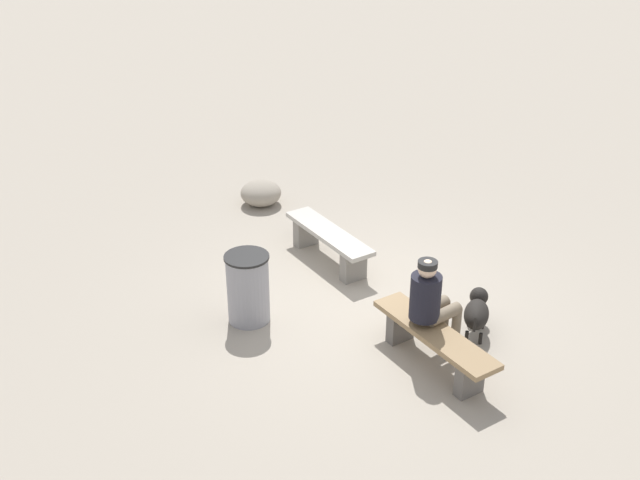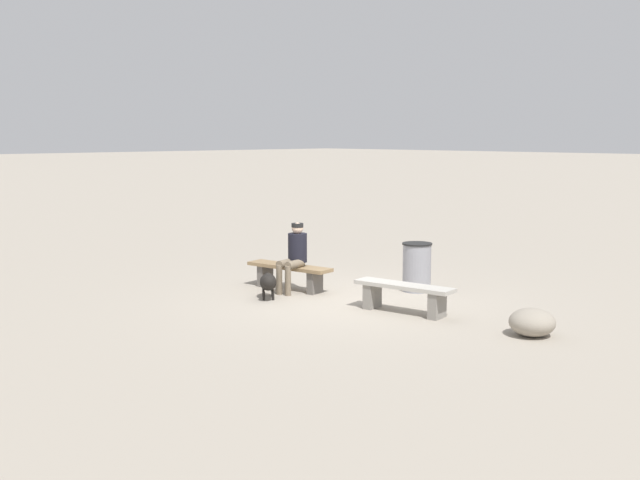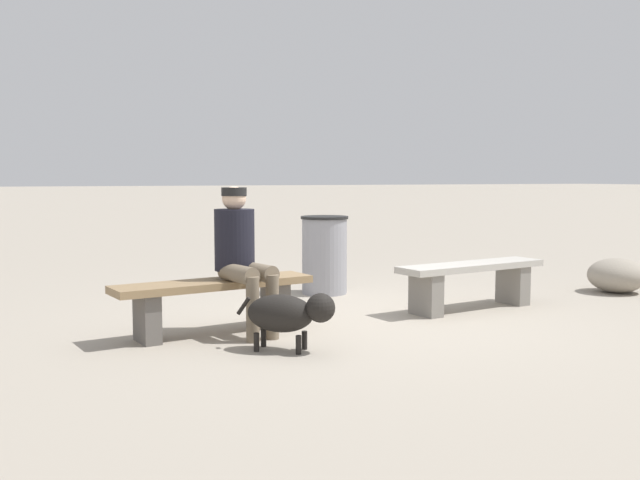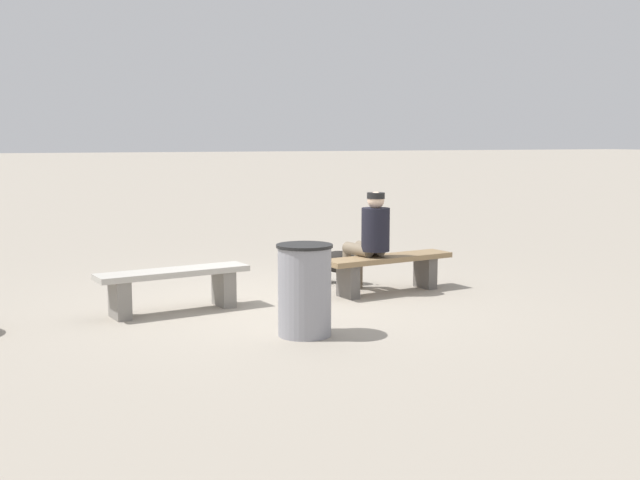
{
  "view_description": "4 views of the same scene",
  "coord_description": "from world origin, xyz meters",
  "px_view_note": "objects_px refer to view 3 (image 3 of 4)",
  "views": [
    {
      "loc": [
        7.38,
        -4.05,
        5.29
      ],
      "look_at": [
        -0.43,
        -0.49,
        0.84
      ],
      "focal_mm": 43.04,
      "sensor_mm": 36.0,
      "label": 1
    },
    {
      "loc": [
        -9.0,
        9.56,
        2.87
      ],
      "look_at": [
        1.63,
        -0.93,
        0.82
      ],
      "focal_mm": 43.14,
      "sensor_mm": 36.0,
      "label": 2
    },
    {
      "loc": [
        3.1,
        5.98,
        1.35
      ],
      "look_at": [
        0.13,
        -0.63,
        0.71
      ],
      "focal_mm": 40.14,
      "sensor_mm": 36.0,
      "label": 3
    },
    {
      "loc": [
        -3.12,
        -8.43,
        1.91
      ],
      "look_at": [
        1.09,
        1.39,
        0.52
      ],
      "focal_mm": 43.72,
      "sensor_mm": 36.0,
      "label": 4
    }
  ],
  "objects_px": {
    "bench_left": "(472,278)",
    "trash_bin": "(325,255)",
    "dog": "(288,313)",
    "boulder": "(617,275)",
    "bench_right": "(214,296)",
    "seated_person": "(240,249)"
  },
  "relations": [
    {
      "from": "dog",
      "to": "trash_bin",
      "type": "height_order",
      "value": "trash_bin"
    },
    {
      "from": "bench_left",
      "to": "boulder",
      "type": "relative_size",
      "value": 2.62
    },
    {
      "from": "bench_right",
      "to": "seated_person",
      "type": "distance_m",
      "value": 0.47
    },
    {
      "from": "seated_person",
      "to": "trash_bin",
      "type": "relative_size",
      "value": 1.41
    },
    {
      "from": "seated_person",
      "to": "boulder",
      "type": "xyz_separation_m",
      "value": [
        -4.71,
        -0.29,
        -0.54
      ]
    },
    {
      "from": "dog",
      "to": "bench_right",
      "type": "bearing_deg",
      "value": 152.5
    },
    {
      "from": "bench_left",
      "to": "seated_person",
      "type": "height_order",
      "value": "seated_person"
    },
    {
      "from": "bench_right",
      "to": "boulder",
      "type": "height_order",
      "value": "bench_right"
    },
    {
      "from": "boulder",
      "to": "bench_right",
      "type": "bearing_deg",
      "value": 2.65
    },
    {
      "from": "bench_right",
      "to": "trash_bin",
      "type": "height_order",
      "value": "trash_bin"
    },
    {
      "from": "bench_left",
      "to": "boulder",
      "type": "bearing_deg",
      "value": 176.55
    },
    {
      "from": "bench_right",
      "to": "seated_person",
      "type": "xyz_separation_m",
      "value": [
        -0.22,
        0.06,
        0.41
      ]
    },
    {
      "from": "bench_left",
      "to": "trash_bin",
      "type": "bearing_deg",
      "value": -66.71
    },
    {
      "from": "bench_left",
      "to": "dog",
      "type": "bearing_deg",
      "value": 11.76
    },
    {
      "from": "seated_person",
      "to": "trash_bin",
      "type": "height_order",
      "value": "seated_person"
    },
    {
      "from": "trash_bin",
      "to": "bench_left",
      "type": "bearing_deg",
      "value": 121.68
    },
    {
      "from": "trash_bin",
      "to": "boulder",
      "type": "height_order",
      "value": "trash_bin"
    },
    {
      "from": "bench_left",
      "to": "trash_bin",
      "type": "height_order",
      "value": "trash_bin"
    },
    {
      "from": "bench_left",
      "to": "trash_bin",
      "type": "distance_m",
      "value": 1.81
    },
    {
      "from": "bench_left",
      "to": "trash_bin",
      "type": "relative_size",
      "value": 1.94
    },
    {
      "from": "boulder",
      "to": "trash_bin",
      "type": "bearing_deg",
      "value": -23.06
    },
    {
      "from": "bench_left",
      "to": "bench_right",
      "type": "bearing_deg",
      "value": -7.62
    }
  ]
}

